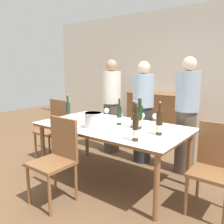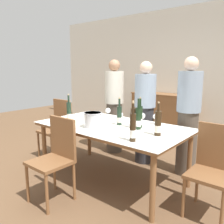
% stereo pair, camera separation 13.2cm
% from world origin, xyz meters
% --- Properties ---
extents(ground_plane, '(12.00, 12.00, 0.00)m').
position_xyz_m(ground_plane, '(0.00, 0.00, 0.00)').
color(ground_plane, brown).
extents(back_wall, '(8.00, 0.10, 2.80)m').
position_xyz_m(back_wall, '(0.00, 2.79, 1.40)').
color(back_wall, silver).
rests_on(back_wall, ground_plane).
extents(sideboard_cabinet, '(1.38, 0.46, 0.93)m').
position_xyz_m(sideboard_cabinet, '(-0.62, 2.50, 0.47)').
color(sideboard_cabinet, brown).
rests_on(sideboard_cabinet, ground_plane).
extents(dining_table, '(1.98, 1.10, 0.76)m').
position_xyz_m(dining_table, '(0.00, 0.00, 0.70)').
color(dining_table, brown).
rests_on(dining_table, ground_plane).
extents(ice_bucket, '(0.23, 0.23, 0.19)m').
position_xyz_m(ice_bucket, '(-0.12, -0.23, 0.86)').
color(ice_bucket, silver).
rests_on(ice_bucket, dining_table).
extents(wine_bottle_0, '(0.08, 0.08, 0.38)m').
position_xyz_m(wine_bottle_0, '(0.70, -0.03, 0.89)').
color(wine_bottle_0, '#332314').
rests_on(wine_bottle_0, dining_table).
extents(wine_bottle_1, '(0.06, 0.06, 0.39)m').
position_xyz_m(wine_bottle_1, '(-0.60, -0.22, 0.89)').
color(wine_bottle_1, '#1E3323').
rests_on(wine_bottle_1, dining_table).
extents(wine_bottle_2, '(0.07, 0.07, 0.41)m').
position_xyz_m(wine_bottle_2, '(0.60, -0.39, 0.90)').
color(wine_bottle_2, '#332314').
rests_on(wine_bottle_2, dining_table).
extents(wine_bottle_3, '(0.07, 0.07, 0.35)m').
position_xyz_m(wine_bottle_3, '(0.28, 0.07, 0.88)').
color(wine_bottle_3, '#332314').
rests_on(wine_bottle_3, dining_table).
extents(wine_bottle_4, '(0.06, 0.06, 0.37)m').
position_xyz_m(wine_bottle_4, '(0.06, 0.08, 0.88)').
color(wine_bottle_4, '#1E3323').
rests_on(wine_bottle_4, dining_table).
extents(wine_bottle_5, '(0.07, 0.07, 0.38)m').
position_xyz_m(wine_bottle_5, '(0.37, 0.06, 0.89)').
color(wine_bottle_5, black).
rests_on(wine_bottle_5, dining_table).
extents(wine_bottle_6, '(0.07, 0.07, 0.39)m').
position_xyz_m(wine_bottle_6, '(0.34, 0.15, 0.90)').
color(wine_bottle_6, black).
rests_on(wine_bottle_6, dining_table).
extents(wine_glass_0, '(0.07, 0.07, 0.14)m').
position_xyz_m(wine_glass_0, '(-0.03, 0.22, 0.86)').
color(wine_glass_0, white).
rests_on(wine_glass_0, dining_table).
extents(wine_glass_1, '(0.08, 0.08, 0.16)m').
position_xyz_m(wine_glass_1, '(0.27, 0.30, 0.87)').
color(wine_glass_1, white).
rests_on(wine_glass_1, dining_table).
extents(wine_glass_2, '(0.08, 0.08, 0.15)m').
position_xyz_m(wine_glass_2, '(-0.36, 0.34, 0.86)').
color(wine_glass_2, white).
rests_on(wine_glass_2, dining_table).
extents(wine_glass_3, '(0.08, 0.08, 0.15)m').
position_xyz_m(wine_glass_3, '(0.41, 0.42, 0.86)').
color(wine_glass_3, white).
rests_on(wine_glass_3, dining_table).
extents(chair_right_end, '(0.42, 0.42, 0.94)m').
position_xyz_m(chair_right_end, '(1.29, 0.09, 0.53)').
color(chair_right_end, brown).
rests_on(chair_right_end, ground_plane).
extents(chair_left_end, '(0.42, 0.42, 0.97)m').
position_xyz_m(chair_left_end, '(-1.29, 0.09, 0.55)').
color(chair_left_end, brown).
rests_on(chair_left_end, ground_plane).
extents(chair_near_front, '(0.42, 0.42, 0.95)m').
position_xyz_m(chair_near_front, '(-0.19, -0.78, 0.55)').
color(chair_near_front, brown).
rests_on(chair_near_front, ground_plane).
extents(person_host, '(0.33, 0.33, 1.65)m').
position_xyz_m(person_host, '(-0.68, 0.88, 0.83)').
color(person_host, '#51473D').
rests_on(person_host, ground_plane).
extents(person_guest_left, '(0.33, 0.33, 1.61)m').
position_xyz_m(person_guest_left, '(-0.00, 0.81, 0.80)').
color(person_guest_left, '#2D2D33').
rests_on(person_guest_left, ground_plane).
extents(person_guest_right, '(0.33, 0.33, 1.66)m').
position_xyz_m(person_guest_right, '(0.70, 0.82, 0.83)').
color(person_guest_right, '#51473D').
rests_on(person_guest_right, ground_plane).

